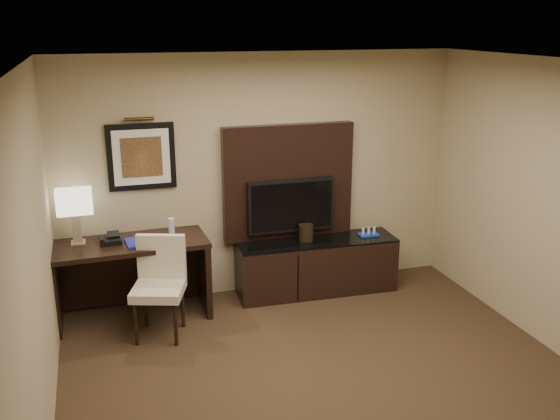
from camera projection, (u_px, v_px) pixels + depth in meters
name	position (u px, v px, depth m)	size (l,w,h in m)	color
floor	(344.00, 407.00, 5.08)	(4.50, 5.00, 0.01)	#362418
ceiling	(356.00, 68.00, 4.29)	(4.50, 5.00, 0.01)	silver
wall_back	(261.00, 175.00, 6.97)	(4.50, 0.01, 2.70)	tan
wall_left	(30.00, 288.00, 4.05)	(0.01, 5.00, 2.70)	tan
desk	(132.00, 280.00, 6.50)	(1.57, 0.67, 0.84)	black
credenza	(316.00, 266.00, 7.16)	(1.82, 0.50, 0.63)	black
tv_wall_panel	(288.00, 182.00, 7.02)	(1.50, 0.12, 1.30)	black
tv	(291.00, 205.00, 7.00)	(1.00, 0.08, 0.60)	black
artwork	(141.00, 157.00, 6.50)	(0.70, 0.04, 0.70)	black
picture_light	(139.00, 119.00, 6.34)	(0.04, 0.04, 0.30)	#413015
desk_chair	(158.00, 289.00, 6.07)	(0.48, 0.56, 1.00)	beige
table_lamp	(76.00, 217.00, 6.26)	(0.34, 0.19, 0.55)	#98865E
desk_phone	(111.00, 238.00, 6.33)	(0.21, 0.19, 0.10)	black
blue_folder	(138.00, 242.00, 6.34)	(0.24, 0.32, 0.02)	#172599
book	(142.00, 232.00, 6.37)	(0.15, 0.02, 0.21)	#BDA794
water_bottle	(171.00, 227.00, 6.55)	(0.06, 0.06, 0.19)	silver
ice_bucket	(306.00, 232.00, 7.03)	(0.17, 0.17, 0.19)	black
minibar_tray	(369.00, 232.00, 7.20)	(0.23, 0.14, 0.08)	#1941A8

